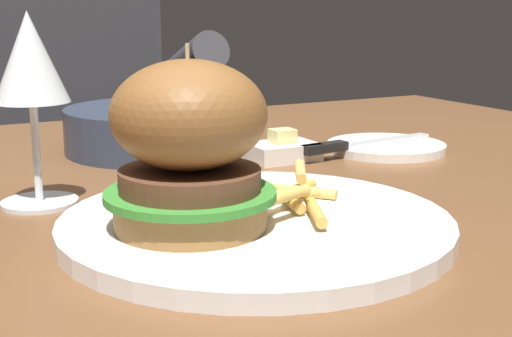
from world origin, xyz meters
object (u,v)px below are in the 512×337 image
(wine_glass, at_px, (30,66))
(soup_bowl, at_px, (158,127))
(main_plate, at_px, (251,225))
(burger_sandwich, at_px, (189,145))
(butter_dish, at_px, (282,150))
(table_knife, at_px, (356,144))
(diner_person, at_px, (62,188))
(bread_plate, at_px, (386,147))

(wine_glass, height_order, soup_bowl, wine_glass)
(main_plate, bearing_deg, burger_sandwich, -176.77)
(main_plate, bearing_deg, butter_dish, 55.39)
(burger_sandwich, relative_size, table_knife, 0.68)
(main_plate, xyz_separation_m, table_knife, (0.24, 0.21, 0.01))
(wine_glass, bearing_deg, main_plate, -51.46)
(table_knife, relative_size, soup_bowl, 0.87)
(butter_dish, relative_size, diner_person, 0.07)
(burger_sandwich, xyz_separation_m, wine_glass, (-0.08, 0.16, 0.05))
(table_knife, distance_m, soup_bowl, 0.24)
(main_plate, relative_size, bread_plate, 2.13)
(wine_glass, distance_m, diner_person, 0.82)
(bread_plate, relative_size, soup_bowl, 0.64)
(burger_sandwich, relative_size, butter_dish, 1.74)
(bread_plate, distance_m, butter_dish, 0.14)
(burger_sandwich, height_order, diner_person, diner_person)
(main_plate, distance_m, table_knife, 0.32)
(wine_glass, relative_size, soup_bowl, 0.76)
(table_knife, bearing_deg, bread_plate, 7.26)
(table_knife, distance_m, butter_dish, 0.09)
(wine_glass, bearing_deg, butter_dish, 12.48)
(burger_sandwich, relative_size, bread_plate, 0.93)
(soup_bowl, bearing_deg, butter_dish, -48.83)
(main_plate, distance_m, diner_person, 0.92)
(table_knife, bearing_deg, diner_person, 105.88)
(soup_bowl, xyz_separation_m, diner_person, (-0.00, 0.56, -0.21))
(bread_plate, xyz_separation_m, soup_bowl, (-0.24, 0.13, 0.02))
(wine_glass, height_order, butter_dish, wine_glass)
(soup_bowl, height_order, diner_person, diner_person)
(table_knife, height_order, butter_dish, butter_dish)
(butter_dish, bearing_deg, bread_plate, -5.12)
(table_knife, distance_m, diner_person, 0.75)
(burger_sandwich, bearing_deg, wine_glass, 115.31)
(burger_sandwich, height_order, table_knife, burger_sandwich)
(burger_sandwich, distance_m, diner_person, 0.95)
(wine_glass, relative_size, bread_plate, 1.18)
(burger_sandwich, bearing_deg, main_plate, 3.23)
(butter_dish, bearing_deg, main_plate, -124.61)
(wine_glass, height_order, table_knife, wine_glass)
(table_knife, height_order, soup_bowl, soup_bowl)
(main_plate, xyz_separation_m, butter_dish, (0.15, 0.22, 0.00))
(bread_plate, xyz_separation_m, butter_dish, (-0.14, 0.01, 0.01))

